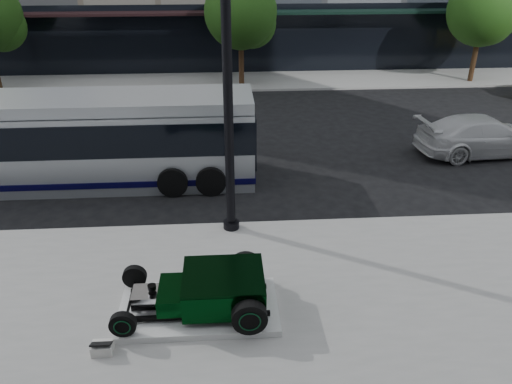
{
  "coord_description": "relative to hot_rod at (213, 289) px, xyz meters",
  "views": [
    {
      "loc": [
        -0.04,
        -14.26,
        7.32
      ],
      "look_at": [
        0.77,
        -2.26,
        1.2
      ],
      "focal_mm": 35.0,
      "sensor_mm": 36.0,
      "label": 1
    }
  ],
  "objects": [
    {
      "name": "ground",
      "position": [
        0.37,
        5.75,
        -0.7
      ],
      "size": [
        120.0,
        120.0,
        0.0
      ],
      "primitive_type": "plane",
      "color": "black",
      "rests_on": "ground"
    },
    {
      "name": "white_sedan",
      "position": [
        10.04,
        8.51,
        0.03
      ],
      "size": [
        5.19,
        2.49,
        1.46
      ],
      "primitive_type": "imported",
      "rotation": [
        0.0,
        0.0,
        1.66
      ],
      "color": "silver",
      "rests_on": "ground"
    },
    {
      "name": "transit_bus",
      "position": [
        -4.72,
        7.06,
        0.79
      ],
      "size": [
        12.12,
        2.88,
        2.92
      ],
      "color": "#A9AEB2",
      "rests_on": "ground"
    },
    {
      "name": "street_trees",
      "position": [
        1.51,
        18.82,
        3.07
      ],
      "size": [
        29.8,
        3.8,
        5.7
      ],
      "color": "black",
      "rests_on": "sidewalk_far"
    },
    {
      "name": "sidewalk_far",
      "position": [
        0.37,
        19.75,
        -0.64
      ],
      "size": [
        70.0,
        4.0,
        0.12
      ],
      "primitive_type": "cube",
      "color": "gray",
      "rests_on": "ground"
    },
    {
      "name": "hot_rod",
      "position": [
        0.0,
        0.0,
        0.0
      ],
      "size": [
        3.22,
        2.0,
        0.81
      ],
      "color": "black",
      "rests_on": "display_plinth"
    },
    {
      "name": "display_plinth",
      "position": [
        -0.33,
        0.0,
        -0.5
      ],
      "size": [
        3.4,
        1.8,
        0.15
      ],
      "primitive_type": "cube",
      "color": "silver",
      "rests_on": "sidewalk_near"
    },
    {
      "name": "lamppost",
      "position": [
        0.45,
        3.47,
        3.12
      ],
      "size": [
        0.44,
        0.44,
        8.01
      ],
      "color": "black",
      "rests_on": "sidewalk_near"
    },
    {
      "name": "info_plaque",
      "position": [
        -2.16,
        -1.08,
        -0.45
      ],
      "size": [
        0.4,
        0.3,
        0.31
      ],
      "color": "silver",
      "rests_on": "sidewalk_near"
    }
  ]
}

